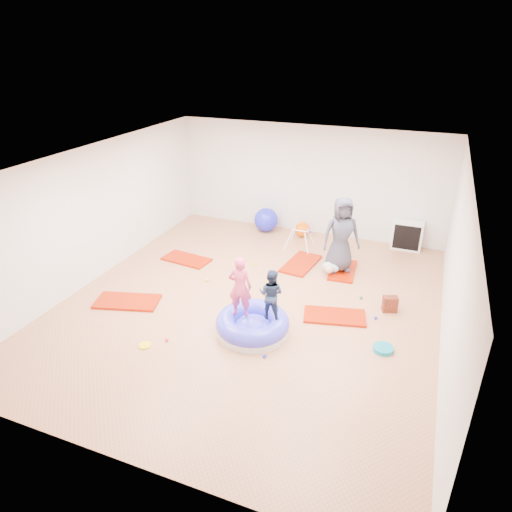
% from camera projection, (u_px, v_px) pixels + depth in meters
% --- Properties ---
extents(room, '(7.01, 8.01, 2.81)m').
position_uv_depth(room, '(250.00, 238.00, 8.34)').
color(room, '#BA7757').
rests_on(room, ground).
extents(gym_mat_front_left, '(1.35, 0.93, 0.05)m').
position_uv_depth(gym_mat_front_left, '(127.00, 301.00, 8.96)').
color(gym_mat_front_left, '#B81B00').
rests_on(gym_mat_front_left, ground).
extents(gym_mat_mid_left, '(1.17, 0.68, 0.05)m').
position_uv_depth(gym_mat_mid_left, '(187.00, 259.00, 10.67)').
color(gym_mat_mid_left, '#B81B00').
rests_on(gym_mat_mid_left, ground).
extents(gym_mat_center_back, '(0.74, 1.25, 0.05)m').
position_uv_depth(gym_mat_center_back, '(301.00, 264.00, 10.46)').
color(gym_mat_center_back, '#B81B00').
rests_on(gym_mat_center_back, ground).
extents(gym_mat_right, '(1.23, 0.81, 0.05)m').
position_uv_depth(gym_mat_right, '(335.00, 316.00, 8.49)').
color(gym_mat_right, '#B81B00').
rests_on(gym_mat_right, ground).
extents(gym_mat_rear_right, '(0.63, 1.13, 0.05)m').
position_uv_depth(gym_mat_rear_right, '(343.00, 270.00, 10.17)').
color(gym_mat_rear_right, '#B81B00').
rests_on(gym_mat_rear_right, ground).
extents(inflatable_cushion, '(1.30, 1.30, 0.41)m').
position_uv_depth(inflatable_cushion, '(253.00, 325.00, 8.00)').
color(inflatable_cushion, silver).
rests_on(inflatable_cushion, ground).
extents(child_pink, '(0.45, 0.34, 1.11)m').
position_uv_depth(child_pink, '(240.00, 284.00, 7.73)').
color(child_pink, '#DA4066').
rests_on(child_pink, inflatable_cushion).
extents(child_navy, '(0.46, 0.36, 0.92)m').
position_uv_depth(child_navy, '(271.00, 292.00, 7.70)').
color(child_navy, '#1E2B45').
rests_on(child_navy, inflatable_cushion).
extents(adult_caregiver, '(0.97, 0.85, 1.67)m').
position_uv_depth(adult_caregiver, '(341.00, 235.00, 9.81)').
color(adult_caregiver, '#353542').
rests_on(adult_caregiver, gym_mat_rear_right).
extents(infant, '(0.39, 0.40, 0.23)m').
position_uv_depth(infant, '(331.00, 267.00, 9.98)').
color(infant, '#A3BEC9').
rests_on(infant, gym_mat_rear_right).
extents(ball_pit_balls, '(3.63, 3.27, 0.06)m').
position_uv_depth(ball_pit_balls, '(269.00, 306.00, 8.79)').
color(ball_pit_balls, '#1D22DD').
rests_on(ball_pit_balls, ground).
extents(exercise_ball_blue, '(0.64, 0.64, 0.64)m').
position_uv_depth(exercise_ball_blue, '(266.00, 220.00, 12.16)').
color(exercise_ball_blue, '#1D22DD').
rests_on(exercise_ball_blue, ground).
extents(exercise_ball_orange, '(0.39, 0.39, 0.39)m').
position_uv_depth(exercise_ball_orange, '(302.00, 229.00, 11.88)').
color(exercise_ball_orange, '#EA5C00').
rests_on(exercise_ball_orange, ground).
extents(infant_play_gym, '(0.65, 0.62, 0.50)m').
position_uv_depth(infant_play_gym, '(300.00, 236.00, 11.11)').
color(infant_play_gym, white).
rests_on(infant_play_gym, ground).
extents(cube_shelf, '(0.71, 0.35, 0.71)m').
position_uv_depth(cube_shelf, '(407.00, 235.00, 11.11)').
color(cube_shelf, white).
rests_on(cube_shelf, ground).
extents(balance_disc, '(0.34, 0.34, 0.07)m').
position_uv_depth(balance_disc, '(383.00, 349.00, 7.58)').
color(balance_disc, '#0E7B97').
rests_on(balance_disc, ground).
extents(backpack, '(0.31, 0.25, 0.31)m').
position_uv_depth(backpack, '(390.00, 304.00, 8.63)').
color(backpack, maroon).
rests_on(backpack, ground).
extents(yellow_toy, '(0.21, 0.21, 0.03)m').
position_uv_depth(yellow_toy, '(145.00, 345.00, 7.70)').
color(yellow_toy, yellow).
rests_on(yellow_toy, ground).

